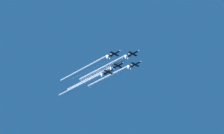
# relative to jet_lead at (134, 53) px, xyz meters

# --- Properties ---
(jet_lead) EXTENTS (8.03, 11.69, 2.81)m
(jet_lead) POSITION_rel_jet_lead_xyz_m (0.00, 0.00, 0.00)
(jet_lead) COLOR black
(jet_left_wingman) EXTENTS (8.03, 11.69, 2.81)m
(jet_left_wingman) POSITION_rel_jet_lead_xyz_m (-10.09, -7.11, -1.65)
(jet_left_wingman) COLOR black
(jet_right_wingman) EXTENTS (8.03, 11.69, 2.81)m
(jet_right_wingman) POSITION_rel_jet_lead_xyz_m (11.34, -7.20, -1.85)
(jet_right_wingman) COLOR black
(jet_slot) EXTENTS (8.03, 11.69, 2.81)m
(jet_slot) POSITION_rel_jet_lead_xyz_m (0.15, -14.84, -3.78)
(jet_slot) COLOR black
(jet_high_trail) EXTENTS (8.03, 11.69, 2.81)m
(jet_high_trail) POSITION_rel_jet_lead_xyz_m (0.74, -24.04, -5.53)
(jet_high_trail) COLOR black
(smoke_trail_lead) EXTENTS (3.66, 50.97, 3.66)m
(smoke_trail_lead) POSITION_rel_jet_lead_xyz_m (0.00, -30.83, -0.03)
(smoke_trail_lead) COLOR white
(smoke_trail_left_wingman) EXTENTS (3.66, 45.08, 3.66)m
(smoke_trail_left_wingman) POSITION_rel_jet_lead_xyz_m (-10.09, -35.00, -1.68)
(smoke_trail_left_wingman) COLOR white
(smoke_trail_right_wingman) EXTENTS (3.66, 53.09, 3.66)m
(smoke_trail_right_wingman) POSITION_rel_jet_lead_xyz_m (11.34, -39.09, -1.88)
(smoke_trail_right_wingman) COLOR white
(smoke_trail_slot) EXTENTS (3.66, 50.41, 3.66)m
(smoke_trail_slot) POSITION_rel_jet_lead_xyz_m (0.15, -45.39, -3.81)
(smoke_trail_slot) COLOR white
(smoke_trail_high_trail) EXTENTS (3.66, 50.66, 3.66)m
(smoke_trail_high_trail) POSITION_rel_jet_lead_xyz_m (0.74, -54.72, -5.56)
(smoke_trail_high_trail) COLOR white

